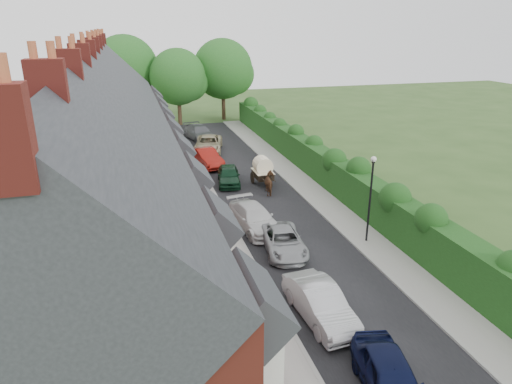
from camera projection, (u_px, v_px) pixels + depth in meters
ground at (343, 287)px, 21.93m from camera, size 140.00×140.00×0.00m
road at (267, 206)px, 31.74m from camera, size 6.00×58.00×0.02m
pavement_hedge_side at (321, 199)px, 32.76m from camera, size 2.20×58.00×0.12m
pavement_house_side at (212, 211)px, 30.75m from camera, size 1.70×58.00×0.12m
kerb_hedge_side at (307, 200)px, 32.50m from camera, size 0.18×58.00×0.13m
kerb_house_side at (224, 209)px, 30.95m from camera, size 0.18×58.00×0.13m
hedge at (345, 177)px, 32.69m from camera, size 2.10×58.00×2.85m
terrace_row at (103, 159)px, 26.65m from camera, size 9.05×40.50×11.50m
garden_wall_row at (199, 212)px, 29.45m from camera, size 0.35×40.35×1.10m
lamppost at (371, 189)px, 25.27m from camera, size 0.32×0.32×5.16m
tree_far_left at (181, 78)px, 55.50m from camera, size 7.14×6.80×9.29m
tree_far_right at (226, 70)px, 58.63m from camera, size 7.98×7.60×10.31m
tree_far_back at (129, 70)px, 56.39m from camera, size 8.40×8.00×10.82m
car_navy at (390, 379)px, 15.17m from camera, size 2.65×4.73×1.52m
car_silver_a at (320, 303)px, 19.31m from camera, size 1.96×4.73×1.52m
car_silver_b at (283, 241)px, 25.12m from camera, size 2.62×4.78×1.27m
car_white at (254, 218)px, 27.89m from camera, size 2.76×5.30×1.47m
car_green at (229, 175)px, 35.81m from camera, size 2.39×4.44×1.44m
car_red at (206, 158)px, 40.31m from camera, size 2.68×5.06×1.58m
car_beige at (208, 144)px, 45.01m from camera, size 3.81×5.97×1.53m
car_grey at (200, 133)px, 49.58m from camera, size 3.29×5.75×1.57m
horse at (271, 184)px, 33.71m from camera, size 1.04×1.97×1.60m
horse_cart at (263, 169)px, 35.38m from camera, size 1.44×3.18×2.29m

